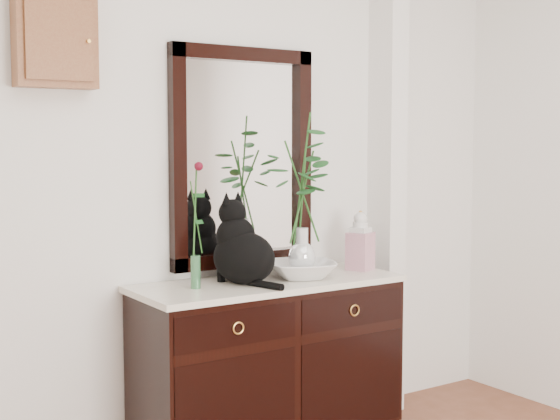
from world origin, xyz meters
TOP-DOWN VIEW (x-y plane):
  - wall_back at (0.00, 1.98)m, footprint 3.60×0.04m
  - pilaster at (1.00, 1.90)m, footprint 0.12×0.20m
  - sideboard at (0.10, 1.73)m, footprint 1.33×0.52m
  - wall_mirror at (0.10, 1.97)m, footprint 0.80×0.06m
  - key_cabinet at (-0.85, 1.94)m, footprint 0.35×0.10m
  - cat at (-0.04, 1.73)m, footprint 0.36×0.41m
  - lotus_bowl at (0.27, 1.69)m, footprint 0.44×0.44m
  - vase_branches at (0.27, 1.69)m, footprint 0.44×0.44m
  - bud_vase_rose at (-0.29, 1.74)m, footprint 0.07×0.07m
  - ginger_jar at (0.67, 1.73)m, footprint 0.15×0.15m

SIDE VIEW (x-z plane):
  - sideboard at x=0.10m, z-range 0.06..0.88m
  - lotus_bowl at x=0.27m, z-range 0.85..0.93m
  - ginger_jar at x=0.67m, z-range 0.85..1.17m
  - cat at x=-0.04m, z-range 0.85..1.26m
  - bud_vase_rose at x=-0.29m, z-range 0.85..1.44m
  - vase_branches at x=0.27m, z-range 0.87..1.67m
  - wall_back at x=0.00m, z-range 0.00..2.70m
  - pilaster at x=1.00m, z-range 0.00..2.70m
  - wall_mirror at x=0.10m, z-range 0.89..1.99m
  - key_cabinet at x=-0.85m, z-range 1.75..2.15m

